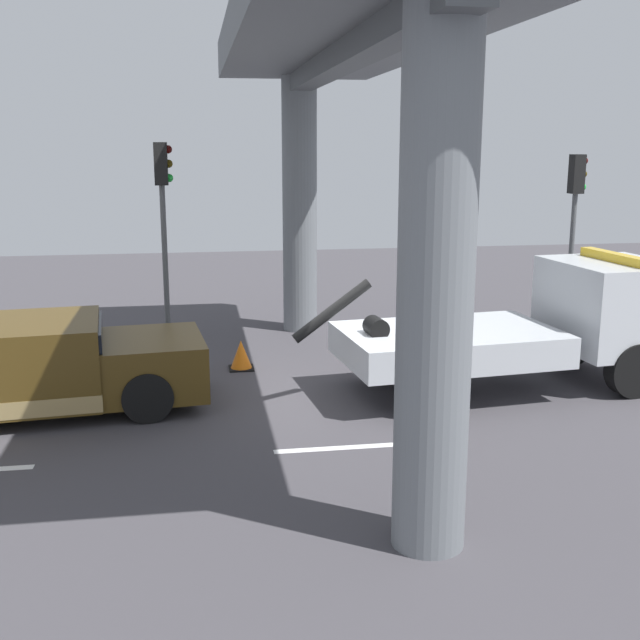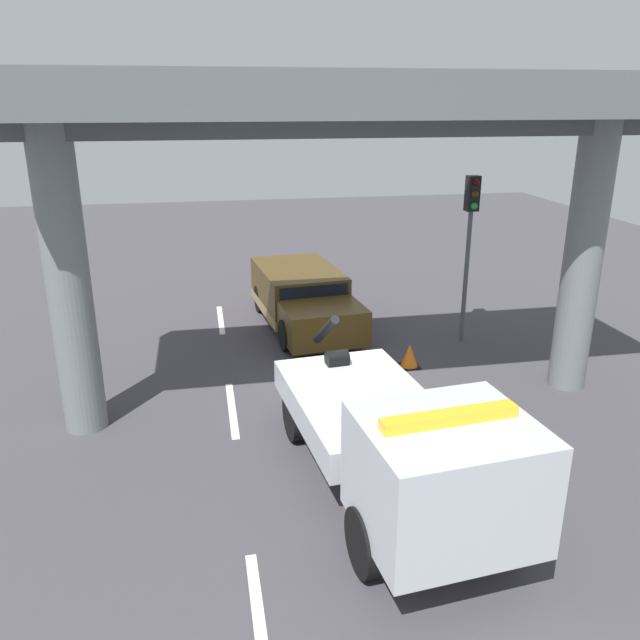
% 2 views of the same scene
% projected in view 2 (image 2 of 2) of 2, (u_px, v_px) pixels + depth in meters
% --- Properties ---
extents(ground_plane, '(60.00, 40.00, 0.10)m').
position_uv_depth(ground_plane, '(341.00, 402.00, 14.10)').
color(ground_plane, '#423F44').
extents(lane_stripe_west, '(2.60, 0.16, 0.01)m').
position_uv_depth(lane_stripe_west, '(221.00, 319.00, 19.22)').
color(lane_stripe_west, silver).
rests_on(lane_stripe_west, ground).
extents(lane_stripe_mid, '(2.60, 0.16, 0.01)m').
position_uv_depth(lane_stripe_mid, '(232.00, 409.00, 13.65)').
color(lane_stripe_mid, silver).
rests_on(lane_stripe_mid, ground).
extents(lane_stripe_east, '(2.60, 0.16, 0.01)m').
position_uv_depth(lane_stripe_east, '(259.00, 623.00, 8.09)').
color(lane_stripe_east, silver).
rests_on(lane_stripe_east, ground).
extents(tow_truck_white, '(7.34, 2.98, 2.46)m').
position_uv_depth(tow_truck_white, '(403.00, 444.00, 9.96)').
color(tow_truck_white, silver).
rests_on(tow_truck_white, ground).
extents(towed_van_green, '(5.39, 2.69, 1.58)m').
position_uv_depth(towed_van_green, '(303.00, 299.00, 18.60)').
color(towed_van_green, '#4C3814').
rests_on(towed_van_green, ground).
extents(overpass_structure, '(3.60, 12.74, 6.80)m').
position_uv_depth(overpass_structure, '(346.00, 130.00, 12.03)').
color(overpass_structure, slate).
rests_on(overpass_structure, ground).
extents(traffic_light_near, '(0.39, 0.32, 4.49)m').
position_uv_depth(traffic_light_near, '(470.00, 223.00, 16.49)').
color(traffic_light_near, '#515456').
rests_on(traffic_light_near, ground).
extents(traffic_cone_orange, '(0.50, 0.50, 0.59)m').
position_uv_depth(traffic_cone_orange, '(409.00, 356.00, 15.74)').
color(traffic_cone_orange, orange).
rests_on(traffic_cone_orange, ground).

